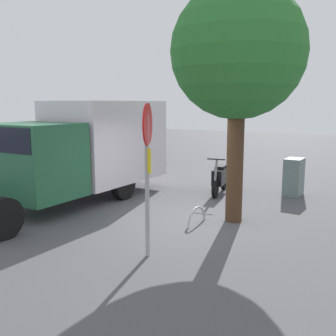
{
  "coord_description": "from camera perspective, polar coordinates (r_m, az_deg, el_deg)",
  "views": [
    {
      "loc": [
        8.02,
        4.77,
        2.85
      ],
      "look_at": [
        -0.28,
        -0.25,
        1.24
      ],
      "focal_mm": 41.98,
      "sensor_mm": 36.0,
      "label": 1
    }
  ],
  "objects": [
    {
      "name": "stop_sign",
      "position": [
        7.11,
        -3.01,
        1.69
      ],
      "size": [
        0.71,
        0.33,
        2.85
      ],
      "color": "#9E9EA3",
      "rests_on": "ground"
    },
    {
      "name": "ground_plane",
      "position": [
        9.76,
        0.42,
        -7.57
      ],
      "size": [
        60.0,
        60.0,
        0.0
      ],
      "primitive_type": "plane",
      "color": "#4B4A4F"
    },
    {
      "name": "box_truck_near",
      "position": [
        11.82,
        -11.87,
        3.15
      ],
      "size": [
        6.77,
        2.21,
        2.91
      ],
      "rotation": [
        0.0,
        0.0,
        -0.0
      ],
      "color": "black",
      "rests_on": "ground"
    },
    {
      "name": "bike_rack_hoop",
      "position": [
        9.5,
        4.15,
        -8.07
      ],
      "size": [
        0.85,
        0.08,
        0.85
      ],
      "primitive_type": "torus",
      "rotation": [
        1.57,
        0.0,
        -0.03
      ],
      "color": "#B7B7BC",
      "rests_on": "ground"
    },
    {
      "name": "utility_cabinet",
      "position": [
        12.79,
        17.78,
        -1.26
      ],
      "size": [
        0.73,
        0.52,
        1.16
      ],
      "primitive_type": "cube",
      "rotation": [
        0.0,
        0.0,
        -0.03
      ],
      "color": "slate",
      "rests_on": "ground"
    },
    {
      "name": "motorcycle",
      "position": [
        12.59,
        7.58,
        -1.34
      ],
      "size": [
        1.8,
        0.65,
        1.2
      ],
      "rotation": [
        0.0,
        0.0,
        0.19
      ],
      "color": "black",
      "rests_on": "ground"
    },
    {
      "name": "street_tree",
      "position": [
        9.49,
        10.13,
        16.12
      ],
      "size": [
        3.11,
        3.11,
        5.58
      ],
      "color": "#47301E",
      "rests_on": "ground"
    }
  ]
}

